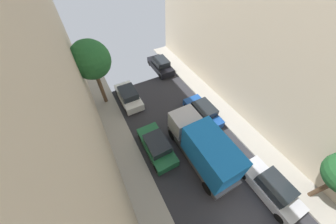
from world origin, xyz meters
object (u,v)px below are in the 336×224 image
Objects in this scene: parked_car_right_4 at (161,65)px; street_tree_2 at (91,60)px; parked_car_right_3 at (203,112)px; parked_car_left_2 at (157,146)px; parked_car_left_3 at (129,96)px; parked_car_right_2 at (271,187)px; delivery_truck at (203,147)px.

street_tree_2 is (-7.59, -2.39, 4.21)m from parked_car_right_4.
street_tree_2 reaches higher than parked_car_right_3.
parked_car_right_3 is at bearing -90.00° from parked_car_right_4.
parked_car_right_3 is 1.00× the size of parked_car_right_4.
parked_car_left_2 is 1.00× the size of parked_car_left_3.
parked_car_left_2 and parked_car_right_2 have the same top height.
parked_car_left_3 and parked_car_right_4 have the same top height.
parked_car_left_2 is 11.41m from parked_car_right_4.
street_tree_2 is at bearing 154.72° from parked_car_left_3.
delivery_truck is (-2.70, 4.27, 1.07)m from parked_car_right_2.
parked_car_left_2 is 8.49m from parked_car_right_2.
street_tree_2 is at bearing 116.17° from delivery_truck.
street_tree_2 reaches higher than parked_car_right_4.
parked_car_right_3 is at bearing 90.00° from parked_car_right_2.
parked_car_right_4 is (0.00, 16.60, 0.00)m from parked_car_right_2.
parked_car_right_2 is at bearing -50.51° from parked_car_left_2.
parked_car_right_4 is (5.40, 10.05, 0.00)m from parked_car_left_2.
delivery_truck is (2.70, -8.91, 1.07)m from parked_car_left_3.
parked_car_left_2 is 1.00× the size of parked_car_right_3.
street_tree_2 is at bearing 105.93° from parked_car_left_2.
parked_car_left_2 and parked_car_right_4 have the same top height.
parked_car_left_3 is 9.37m from delivery_truck.
parked_car_left_3 is at bearing 106.86° from delivery_truck.
parked_car_left_3 is at bearing 112.28° from parked_car_right_2.
parked_car_left_3 is at bearing -25.28° from street_tree_2.
street_tree_2 reaches higher than parked_car_right_2.
parked_car_right_3 is at bearing -40.33° from street_tree_2.
parked_car_left_2 is 0.65× the size of street_tree_2.
parked_car_left_3 is 1.00× the size of parked_car_right_2.
parked_car_right_3 is at bearing 52.38° from delivery_truck.
street_tree_2 is (-7.59, 14.21, 4.21)m from parked_car_right_2.
parked_car_left_3 is 1.00× the size of parked_car_right_4.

